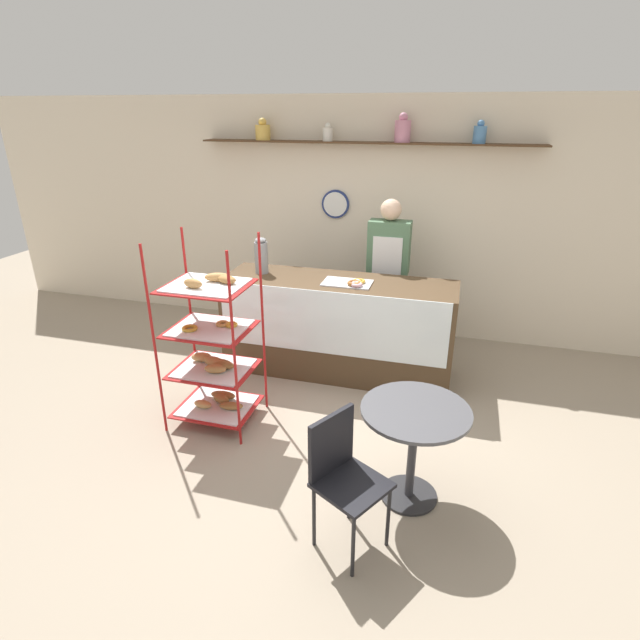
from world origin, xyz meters
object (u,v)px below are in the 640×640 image
(cafe_chair, at_px, (342,469))
(donut_tray_counter, at_px, (352,283))
(person_worker, at_px, (388,271))
(coffee_carafe, at_px, (261,256))
(cafe_table, at_px, (414,432))
(pastry_rack, at_px, (213,350))

(cafe_chair, bearing_deg, donut_tray_counter, 40.68)
(person_worker, bearing_deg, coffee_carafe, -154.23)
(person_worker, height_order, cafe_chair, person_worker)
(coffee_carafe, height_order, donut_tray_counter, coffee_carafe)
(cafe_table, distance_m, coffee_carafe, 2.53)
(coffee_carafe, bearing_deg, cafe_table, -44.19)
(coffee_carafe, bearing_deg, cafe_chair, -57.92)
(person_worker, relative_size, cafe_chair, 1.92)
(coffee_carafe, xyz_separation_m, donut_tray_counter, (0.98, -0.12, -0.16))
(donut_tray_counter, bearing_deg, person_worker, 71.57)
(cafe_table, bearing_deg, pastry_rack, 163.23)
(coffee_carafe, bearing_deg, donut_tray_counter, -7.08)
(donut_tray_counter, bearing_deg, cafe_table, -63.77)
(pastry_rack, xyz_separation_m, person_worker, (1.19, 1.77, 0.26))
(person_worker, relative_size, cafe_table, 2.33)
(cafe_table, xyz_separation_m, cafe_chair, (-0.38, -0.49, -0.00))
(person_worker, height_order, donut_tray_counter, person_worker)
(pastry_rack, distance_m, coffee_carafe, 1.29)
(pastry_rack, bearing_deg, donut_tray_counter, 48.20)
(cafe_chair, height_order, donut_tray_counter, donut_tray_counter)
(donut_tray_counter, bearing_deg, pastry_rack, -131.80)
(person_worker, height_order, coffee_carafe, person_worker)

